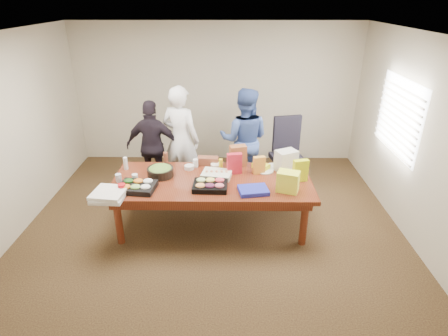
{
  "coord_description": "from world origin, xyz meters",
  "views": [
    {
      "loc": [
        0.22,
        -4.61,
        3.12
      ],
      "look_at": [
        0.17,
        0.1,
        0.89
      ],
      "focal_mm": 29.46,
      "sensor_mm": 36.0,
      "label": 1
    }
  ],
  "objects_px": {
    "conference_table": "(212,203)",
    "sheet_cake": "(217,174)",
    "person_right": "(244,140)",
    "salad_bowl": "(160,172)",
    "person_center": "(181,139)",
    "office_chair": "(287,156)"
  },
  "relations": [
    {
      "from": "person_right",
      "to": "salad_bowl",
      "type": "height_order",
      "value": "person_right"
    },
    {
      "from": "person_center",
      "to": "salad_bowl",
      "type": "relative_size",
      "value": 4.82
    },
    {
      "from": "conference_table",
      "to": "salad_bowl",
      "type": "distance_m",
      "value": 0.87
    },
    {
      "from": "office_chair",
      "to": "person_center",
      "type": "relative_size",
      "value": 0.65
    },
    {
      "from": "person_center",
      "to": "salad_bowl",
      "type": "distance_m",
      "value": 1.06
    },
    {
      "from": "conference_table",
      "to": "office_chair",
      "type": "relative_size",
      "value": 2.37
    },
    {
      "from": "conference_table",
      "to": "sheet_cake",
      "type": "height_order",
      "value": "sheet_cake"
    },
    {
      "from": "person_center",
      "to": "conference_table",
      "type": "bearing_deg",
      "value": 139.33
    },
    {
      "from": "conference_table",
      "to": "person_right",
      "type": "bearing_deg",
      "value": 68.12
    },
    {
      "from": "office_chair",
      "to": "sheet_cake",
      "type": "xyz_separation_m",
      "value": [
        -1.19,
        -1.14,
        0.2
      ]
    },
    {
      "from": "sheet_cake",
      "to": "salad_bowl",
      "type": "xyz_separation_m",
      "value": [
        -0.81,
        0.02,
        0.03
      ]
    },
    {
      "from": "conference_table",
      "to": "office_chair",
      "type": "bearing_deg",
      "value": 44.91
    },
    {
      "from": "conference_table",
      "to": "person_center",
      "type": "xyz_separation_m",
      "value": [
        -0.57,
        1.16,
        0.54
      ]
    },
    {
      "from": "conference_table",
      "to": "salad_bowl",
      "type": "relative_size",
      "value": 7.4
    },
    {
      "from": "conference_table",
      "to": "person_center",
      "type": "bearing_deg",
      "value": 116.03
    },
    {
      "from": "person_right",
      "to": "sheet_cake",
      "type": "bearing_deg",
      "value": 77.24
    },
    {
      "from": "person_center",
      "to": "person_right",
      "type": "relative_size",
      "value": 1.03
    },
    {
      "from": "conference_table",
      "to": "sheet_cake",
      "type": "xyz_separation_m",
      "value": [
        0.06,
        0.11,
        0.41
      ]
    },
    {
      "from": "person_center",
      "to": "sheet_cake",
      "type": "distance_m",
      "value": 1.24
    },
    {
      "from": "salad_bowl",
      "to": "person_center",
      "type": "bearing_deg",
      "value": 80.3
    },
    {
      "from": "office_chair",
      "to": "salad_bowl",
      "type": "bearing_deg",
      "value": -163.13
    },
    {
      "from": "person_center",
      "to": "sheet_cake",
      "type": "xyz_separation_m",
      "value": [
        0.63,
        -1.06,
        -0.13
      ]
    }
  ]
}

